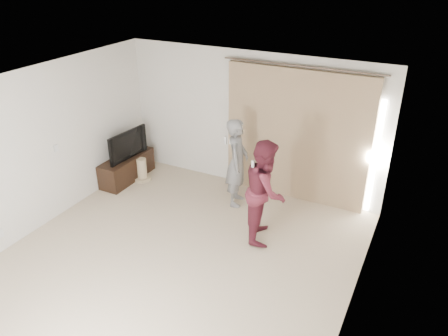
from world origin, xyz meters
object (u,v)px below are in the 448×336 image
(tv_console, at_px, (127,168))
(person_man, at_px, (237,163))
(tv, at_px, (124,144))
(person_woman, at_px, (265,191))

(tv_console, xyz_separation_m, person_man, (2.35, 0.16, 0.56))
(tv, xyz_separation_m, person_woman, (3.18, -0.58, 0.06))
(tv_console, xyz_separation_m, person_woman, (3.18, -0.58, 0.59))
(tv_console, height_order, tv, tv)
(tv, bearing_deg, person_woman, -94.72)
(tv, height_order, person_man, person_man)
(tv, xyz_separation_m, person_man, (2.35, 0.16, 0.04))
(tv_console, height_order, person_man, person_man)
(tv_console, bearing_deg, person_man, 3.95)
(tv_console, distance_m, person_man, 2.42)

